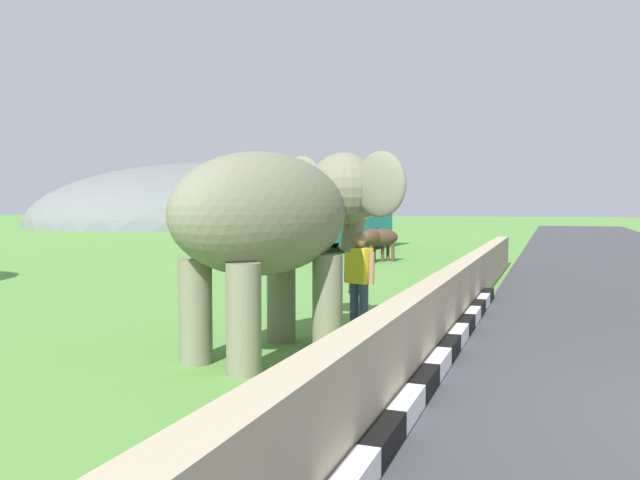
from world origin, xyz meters
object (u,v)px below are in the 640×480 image
(person_handler, at_px, (359,277))
(cow_mid, at_px, (372,239))
(cow_near, at_px, (379,238))
(elephant, at_px, (282,217))
(bus_teal, at_px, (322,205))

(person_handler, relative_size, cow_mid, 0.86)
(person_handler, height_order, cow_near, person_handler)
(elephant, relative_size, bus_teal, 0.42)
(elephant, distance_m, cow_near, 14.54)
(elephant, distance_m, bus_teal, 18.78)
(elephant, bearing_deg, cow_near, 9.46)
(elephant, height_order, person_handler, elephant)
(cow_near, height_order, cow_mid, same)
(bus_teal, xyz_separation_m, cow_mid, (-3.82, -3.34, -1.21))
(person_handler, bearing_deg, elephant, 158.39)
(cow_near, bearing_deg, bus_teal, 45.02)
(person_handler, distance_m, cow_near, 13.01)
(person_handler, relative_size, bus_teal, 0.17)
(bus_teal, bearing_deg, cow_near, -134.98)
(elephant, xyz_separation_m, cow_mid, (14.00, 2.56, -1.06))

